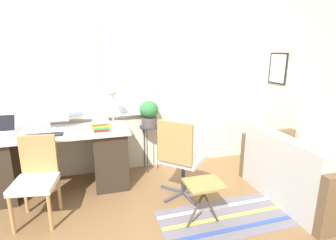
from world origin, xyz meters
The scene contains 16 objects.
ground_plane centered at (0.00, 0.00, 0.00)m, with size 14.00×14.00×0.00m, color brown.
wall_back_with_window centered at (0.00, 0.71, 1.35)m, with size 9.00×0.12×2.70m.
wall_right_with_picture centered at (2.61, 0.00, 1.35)m, with size 0.08×9.00×2.70m.
desk centered at (-0.60, 0.32, 0.40)m, with size 1.71×0.64×0.76m.
monitor centered at (-0.66, 0.40, 1.01)m, with size 0.46×0.14×0.45m.
keyboard centered at (-0.70, 0.17, 0.77)m, with size 0.40×0.13×0.02m.
mouse centered at (-0.39, 0.18, 0.77)m, with size 0.04×0.07×0.04m.
desk_lamp centered at (0.10, 0.42, 1.09)m, with size 0.14×0.14×0.46m.
book_stack centered at (-0.08, 0.18, 0.83)m, with size 0.22×0.17×0.14m.
desk_chair_wooden centered at (-0.75, -0.22, 0.45)m, with size 0.45×0.46×0.85m.
office_chair_swivel centered at (0.77, -0.26, 0.50)m, with size 0.63×0.63×0.95m.
couch_loveseat centered at (2.09, -0.66, 0.28)m, with size 0.79×1.36×0.78m.
plant_stand centered at (0.59, 0.57, 0.58)m, with size 0.27×0.27×0.66m.
potted_plant centered at (0.59, 0.57, 0.85)m, with size 0.26×0.26×0.35m.
floor_rug_striped centered at (1.07, -0.79, 0.00)m, with size 1.35×0.65×0.01m.
folding_stool centered at (0.82, -0.82, 0.41)m, with size 0.36×0.30×0.46m.
Camera 1 is at (-0.16, -2.88, 1.67)m, focal length 28.00 mm.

